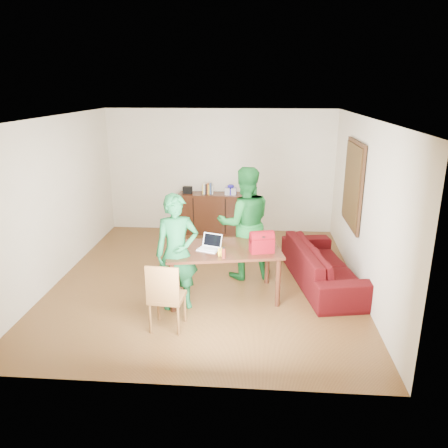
# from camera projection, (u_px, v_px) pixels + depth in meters

# --- Properties ---
(room) EXTENTS (5.20, 5.70, 2.90)m
(room) POSITION_uv_depth(u_px,v_px,m) (207.00, 204.00, 7.17)
(room) COLOR #462711
(room) RESTS_ON ground
(table) EXTENTS (1.86, 1.26, 0.80)m
(table) POSITION_uv_depth(u_px,v_px,m) (223.00, 255.00, 6.66)
(table) COLOR black
(table) RESTS_ON ground
(chair) EXTENTS (0.48, 0.46, 0.98)m
(chair) POSITION_uv_depth(u_px,v_px,m) (167.00, 309.00, 5.89)
(chair) COLOR brown
(chair) RESTS_ON ground
(person_near) EXTENTS (0.72, 0.58, 1.73)m
(person_near) POSITION_uv_depth(u_px,v_px,m) (177.00, 252.00, 6.30)
(person_near) COLOR #15602F
(person_near) RESTS_ON ground
(person_far) EXTENTS (1.06, 0.90, 1.92)m
(person_far) POSITION_uv_depth(u_px,v_px,m) (245.00, 223.00, 7.32)
(person_far) COLOR #156023
(person_far) RESTS_ON ground
(laptop) EXTENTS (0.36, 0.31, 0.22)m
(laptop) POSITION_uv_depth(u_px,v_px,m) (208.00, 247.00, 6.55)
(laptop) COLOR white
(laptop) RESTS_ON table
(bananas) EXTENTS (0.15, 0.11, 0.05)m
(bananas) POSITION_uv_depth(u_px,v_px,m) (221.00, 255.00, 6.29)
(bananas) COLOR gold
(bananas) RESTS_ON table
(bottle) EXTENTS (0.07, 0.07, 0.17)m
(bottle) POSITION_uv_depth(u_px,v_px,m) (224.00, 253.00, 6.22)
(bottle) COLOR #5E1F15
(bottle) RESTS_ON table
(red_bag) EXTENTS (0.39, 0.28, 0.26)m
(red_bag) POSITION_uv_depth(u_px,v_px,m) (262.00, 244.00, 6.45)
(red_bag) COLOR maroon
(red_bag) RESTS_ON table
(sofa) EXTENTS (1.28, 2.38, 0.66)m
(sofa) POSITION_uv_depth(u_px,v_px,m) (323.00, 265.00, 7.23)
(sofa) COLOR #38070B
(sofa) RESTS_ON ground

